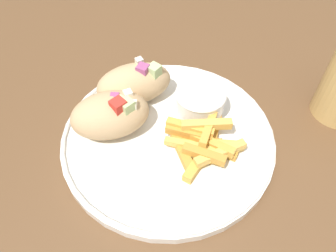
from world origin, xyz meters
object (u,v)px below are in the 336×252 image
plate (168,137)px  pita_sandwich_far (134,84)px  pita_sandwich_near (111,114)px  fries_pile (203,142)px  sauce_ramekin (197,101)px

plate → pita_sandwich_far: 0.10m
pita_sandwich_near → fries_pile: size_ratio=1.04×
fries_pile → sauce_ramekin: bearing=113.1°
fries_pile → sauce_ramekin: size_ratio=1.72×
pita_sandwich_near → sauce_ramekin: 0.13m
sauce_ramekin → pita_sandwich_near: bearing=-145.7°
pita_sandwich_near → fries_pile: 0.13m
pita_sandwich_near → fries_pile: bearing=-30.4°
pita_sandwich_far → sauce_ramekin: pita_sandwich_far is taller
sauce_ramekin → plate: bearing=-114.5°
plate → sauce_ramekin: size_ratio=4.10×
plate → fries_pile: size_ratio=2.39×
pita_sandwich_far → fries_pile: size_ratio=1.00×
pita_sandwich_far → fries_pile: bearing=-62.4°
plate → pita_sandwich_near: 0.09m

